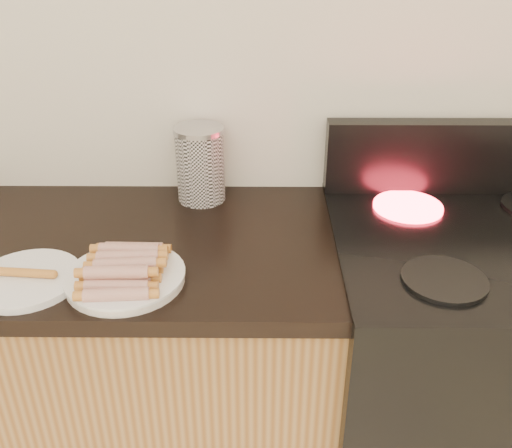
{
  "coord_description": "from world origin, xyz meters",
  "views": [
    {
      "loc": [
        0.22,
        0.51,
        1.6
      ],
      "look_at": [
        0.21,
        1.62,
        0.99
      ],
      "focal_mm": 40.0,
      "sensor_mm": 36.0,
      "label": 1
    }
  ],
  "objects_px": {
    "stove": "(462,383)",
    "main_plate": "(126,279)",
    "side_plate": "(27,280)",
    "canister": "(200,164)"
  },
  "relations": [
    {
      "from": "stove",
      "to": "main_plate",
      "type": "distance_m",
      "value": 0.97
    },
    {
      "from": "main_plate",
      "to": "side_plate",
      "type": "relative_size",
      "value": 1.11
    },
    {
      "from": "side_plate",
      "to": "stove",
      "type": "bearing_deg",
      "value": 8.87
    },
    {
      "from": "stove",
      "to": "side_plate",
      "type": "bearing_deg",
      "value": -171.13
    },
    {
      "from": "main_plate",
      "to": "side_plate",
      "type": "distance_m",
      "value": 0.21
    },
    {
      "from": "stove",
      "to": "main_plate",
      "type": "xyz_separation_m",
      "value": [
        -0.85,
        -0.16,
        0.45
      ]
    },
    {
      "from": "stove",
      "to": "side_plate",
      "type": "distance_m",
      "value": 1.16
    },
    {
      "from": "side_plate",
      "to": "canister",
      "type": "height_order",
      "value": "canister"
    },
    {
      "from": "main_plate",
      "to": "side_plate",
      "type": "xyz_separation_m",
      "value": [
        -0.21,
        -0.0,
        -0.0
      ]
    },
    {
      "from": "canister",
      "to": "side_plate",
      "type": "bearing_deg",
      "value": -129.45
    }
  ]
}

